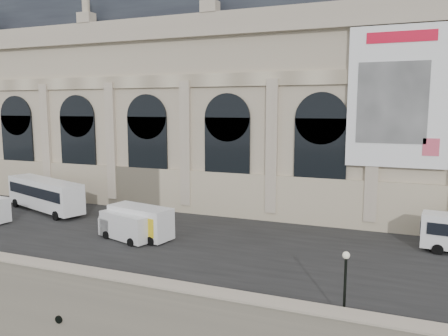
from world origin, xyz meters
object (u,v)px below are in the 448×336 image
object	(u,v)px
bus_left	(45,194)
lamp_right	(345,287)
van_c	(125,226)
box_truck	(137,222)

from	to	relation	value
bus_left	lamp_right	size ratio (longest dim) A/B	3.16
bus_left	lamp_right	bearing A→B (deg)	-22.09
van_c	lamp_right	size ratio (longest dim) A/B	1.48
van_c	box_truck	world-z (taller)	box_truck
bus_left	box_truck	bearing A→B (deg)	-17.37
van_c	lamp_right	bearing A→B (deg)	-22.71
van_c	box_truck	xyz separation A→B (m)	(0.75, 0.89, 0.22)
van_c	box_truck	bearing A→B (deg)	49.88
bus_left	lamp_right	distance (m)	38.19
bus_left	van_c	size ratio (longest dim) A/B	2.14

